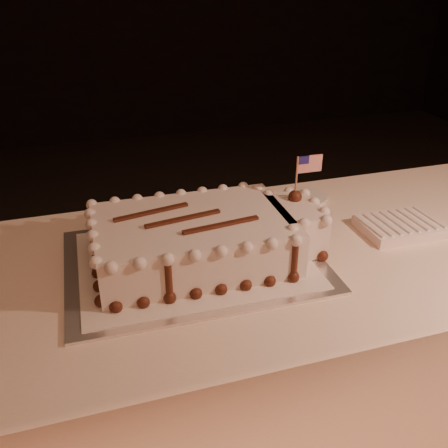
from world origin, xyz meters
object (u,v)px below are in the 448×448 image
object	(u,v)px
napkin_stack	(399,226)
side_plate	(305,197)
banquet_table	(312,350)
sheet_cake	(206,237)
cake_board	(194,261)

from	to	relation	value
napkin_stack	side_plate	size ratio (longest dim) A/B	1.53
side_plate	napkin_stack	bearing A→B (deg)	-60.35
napkin_stack	banquet_table	bearing A→B (deg)	179.98
sheet_cake	banquet_table	bearing A→B (deg)	-2.54
sheet_cake	cake_board	bearing A→B (deg)	178.90
napkin_stack	side_plate	xyz separation A→B (m)	(-0.16, 0.28, -0.01)
cake_board	napkin_stack	size ratio (longest dim) A/B	2.93
banquet_table	side_plate	size ratio (longest dim) A/B	17.00
sheet_cake	napkin_stack	xyz separation A→B (m)	(0.56, -0.01, -0.05)
sheet_cake	side_plate	world-z (taller)	sheet_cake
banquet_table	cake_board	bearing A→B (deg)	177.59
banquet_table	cake_board	xyz separation A→B (m)	(-0.36, 0.01, 0.38)
banquet_table	sheet_cake	bearing A→B (deg)	177.46
sheet_cake	side_plate	size ratio (longest dim) A/B	4.29
napkin_stack	side_plate	distance (m)	0.32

